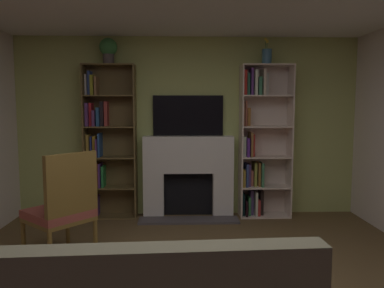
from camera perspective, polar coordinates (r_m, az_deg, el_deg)
name	(u,v)px	position (r m, az deg, el deg)	size (l,w,h in m)	color
wall_back_accent	(188,127)	(5.48, -0.61, 2.59)	(4.94, 0.06, 2.53)	#B1BD6A
fireplace	(188,174)	(5.40, -0.56, -4.44)	(1.36, 0.55, 1.14)	white
tv	(188,115)	(5.41, -0.59, 4.29)	(0.99, 0.06, 0.56)	black
bookshelf_left	(105,142)	(5.46, -12.93, 0.29)	(0.71, 0.29, 2.13)	brown
bookshelf_right	(259,144)	(5.46, 9.93, -0.06)	(0.71, 0.33, 2.13)	beige
potted_plant	(108,49)	(5.42, -12.41, 13.70)	(0.24, 0.24, 0.35)	#554E4D
vase_with_flowers	(267,56)	(5.46, 11.13, 12.77)	(0.13, 0.13, 0.36)	teal
armchair	(63,207)	(4.08, -18.71, -8.89)	(0.78, 0.78, 1.11)	brown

